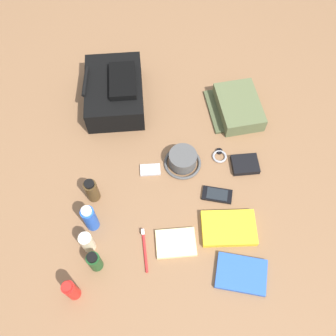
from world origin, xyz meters
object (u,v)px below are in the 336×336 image
object	(u,v)px
backpack	(115,91)
travel_guidebook	(228,228)
toiletry_pouch	(237,107)
cologne_bottle	(91,190)
paperback_novel	(241,274)
cell_phone	(217,195)
bucket_hat	(182,160)
toothbrush	(144,247)
lotion_bottle	(87,242)
notepad	(176,243)
shampoo_bottle	(94,261)
wristwatch	(219,156)
wallet	(245,164)
sunscreen_spray	(71,290)
deodorant_spray	(90,218)
media_player	(150,170)

from	to	relation	value
backpack	travel_guidebook	size ratio (longest dim) A/B	1.76
toiletry_pouch	cologne_bottle	size ratio (longest dim) A/B	2.23
paperback_novel	cell_phone	xyz separation A→B (m)	(0.32, 0.07, -0.00)
bucket_hat	toothbrush	bearing A→B (deg)	157.72
lotion_bottle	notepad	distance (m)	0.33
shampoo_bottle	wristwatch	xyz separation A→B (m)	(0.46, -0.48, -0.05)
paperback_novel	wallet	xyz separation A→B (m)	(0.45, -0.06, 0.00)
sunscreen_spray	shampoo_bottle	distance (m)	0.12
deodorant_spray	travel_guidebook	xyz separation A→B (m)	(-0.02, -0.52, -0.06)
wristwatch	shampoo_bottle	bearing A→B (deg)	133.95
backpack	wallet	bearing A→B (deg)	-121.38
wristwatch	notepad	world-z (taller)	notepad
travel_guidebook	notepad	distance (m)	0.21
paperback_novel	travel_guidebook	bearing A→B (deg)	11.07
toothbrush	paperback_novel	bearing A→B (deg)	-105.53
cologne_bottle	wallet	xyz separation A→B (m)	(0.14, -0.62, -0.05)
toiletry_pouch	travel_guidebook	xyz separation A→B (m)	(-0.56, 0.08, -0.02)
media_player	toothbrush	xyz separation A→B (m)	(-0.33, 0.01, 0.00)
shampoo_bottle	toothbrush	size ratio (longest dim) A/B	0.68
paperback_novel	travel_guidebook	xyz separation A→B (m)	(0.17, 0.03, 0.00)
wristwatch	cologne_bottle	bearing A→B (deg)	109.93
toiletry_pouch	wristwatch	size ratio (longest dim) A/B	3.91
toiletry_pouch	cell_phone	distance (m)	0.43
shampoo_bottle	lotion_bottle	bearing A→B (deg)	25.75
travel_guidebook	deodorant_spray	bearing A→B (deg)	88.08
backpack	media_player	world-z (taller)	backpack
shampoo_bottle	lotion_bottle	size ratio (longest dim) A/B	0.95
toiletry_pouch	cologne_bottle	bearing A→B (deg)	124.75
paperback_novel	toothbrush	distance (m)	0.37
deodorant_spray	cologne_bottle	size ratio (longest dim) A/B	1.23
backpack	toiletry_pouch	world-z (taller)	backpack
media_player	wristwatch	world-z (taller)	same
paperback_novel	media_player	size ratio (longest dim) A/B	2.30
bucket_hat	sunscreen_spray	size ratio (longest dim) A/B	1.18
toiletry_pouch	wallet	size ratio (longest dim) A/B	2.53
backpack	wallet	distance (m)	0.66
sunscreen_spray	wallet	distance (m)	0.84
backpack	cell_phone	bearing A→B (deg)	-137.64
sunscreen_spray	deodorant_spray	distance (m)	0.26
sunscreen_spray	deodorant_spray	bearing A→B (deg)	-9.08
toothbrush	toiletry_pouch	bearing A→B (deg)	-32.17
bucket_hat	deodorant_spray	world-z (taller)	deodorant_spray
toothbrush	media_player	bearing A→B (deg)	-2.50
bucket_hat	cologne_bottle	size ratio (longest dim) A/B	1.26
paperback_novel	media_player	bearing A→B (deg)	38.44
travel_guidebook	paperback_novel	bearing A→B (deg)	-168.93
travel_guidebook	media_player	distance (m)	0.40
paperback_novel	media_player	world-z (taller)	paperback_novel
backpack	shampoo_bottle	world-z (taller)	backpack
cologne_bottle	wristwatch	bearing A→B (deg)	-70.07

